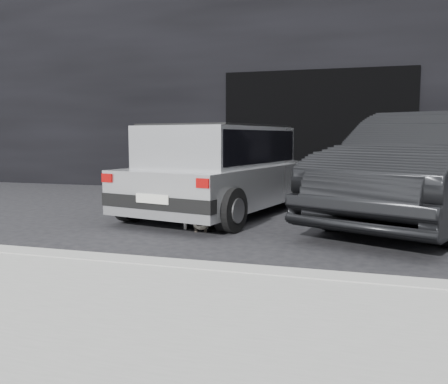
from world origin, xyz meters
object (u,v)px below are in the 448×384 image
(second_car, at_px, (428,168))
(cat_white, at_px, (199,216))
(cat_siamese, at_px, (202,222))
(silver_hatchback, at_px, (222,166))

(second_car, height_order, cat_white, second_car)
(second_car, relative_size, cat_siamese, 6.71)
(silver_hatchback, distance_m, cat_white, 1.36)
(silver_hatchback, xyz_separation_m, cat_siamese, (0.13, -1.37, -0.64))
(second_car, xyz_separation_m, cat_white, (-2.90, -1.27, -0.61))
(second_car, relative_size, cat_white, 6.94)
(cat_white, bearing_deg, silver_hatchback, 163.56)
(second_car, distance_m, cat_siamese, 3.21)
(silver_hatchback, bearing_deg, cat_siamese, -71.70)
(cat_white, bearing_deg, second_car, 95.13)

